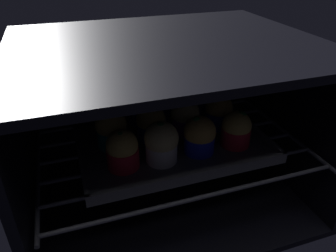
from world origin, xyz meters
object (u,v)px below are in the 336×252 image
at_px(muffin_row1_col0, 111,128).
at_px(muffin_row2_col3, 202,98).
at_px(muffin_row2_col0, 107,112).
at_px(muffin_row0_col2, 200,136).
at_px(muffin_row2_col2, 173,104).
at_px(muffin_row2_col1, 141,108).
at_px(muffin_row0_col0, 122,150).
at_px(muffin_row1_col3, 219,111).
at_px(baking_tray, 168,137).
at_px(muffin_row1_col1, 151,123).
at_px(muffin_row0_col1, 161,143).
at_px(muffin_row0_col3, 236,129).
at_px(muffin_row1_col2, 185,117).

distance_m(muffin_row1_col0, muffin_row2_col3, 0.25).
xyz_separation_m(muffin_row2_col0, muffin_row2_col3, (0.23, 0.00, -0.00)).
height_order(muffin_row0_col2, muffin_row2_col2, muffin_row0_col2).
distance_m(muffin_row2_col1, muffin_row2_col2, 0.08).
bearing_deg(muffin_row0_col0, muffin_row2_col3, 34.56).
xyz_separation_m(muffin_row1_col0, muffin_row2_col0, (0.00, 0.08, -0.00)).
xyz_separation_m(muffin_row0_col0, muffin_row2_col2, (0.15, 0.16, -0.00)).
distance_m(muffin_row1_col3, muffin_row2_col3, 0.08).
distance_m(muffin_row1_col0, muffin_row2_col0, 0.08).
bearing_deg(baking_tray, muffin_row1_col1, 175.78).
relative_size(muffin_row0_col1, muffin_row1_col3, 1.02).
bearing_deg(muffin_row0_col3, muffin_row1_col1, 153.05).
bearing_deg(muffin_row0_col2, muffin_row0_col1, -176.37).
distance_m(muffin_row0_col1, muffin_row2_col3, 0.22).
relative_size(muffin_row1_col0, muffin_row2_col1, 1.05).
height_order(muffin_row1_col0, muffin_row1_col1, muffin_row1_col0).
xyz_separation_m(muffin_row1_col2, muffin_row2_col2, (-0.00, 0.08, -0.00)).
relative_size(muffin_row0_col1, muffin_row1_col1, 1.06).
relative_size(muffin_row0_col2, muffin_row0_col3, 1.05).
xyz_separation_m(muffin_row1_col1, muffin_row2_col2, (0.08, 0.08, -0.00)).
xyz_separation_m(baking_tray, muffin_row0_col0, (-0.11, -0.08, 0.04)).
bearing_deg(muffin_row2_col1, muffin_row1_col1, -88.72).
height_order(muffin_row0_col3, muffin_row1_col3, muffin_row1_col3).
xyz_separation_m(baking_tray, muffin_row1_col1, (-0.04, 0.00, 0.04)).
xyz_separation_m(muffin_row0_col0, muffin_row2_col1, (0.08, 0.16, -0.00)).
xyz_separation_m(baking_tray, muffin_row2_col3, (0.11, 0.08, 0.04)).
bearing_deg(muffin_row1_col3, muffin_row1_col1, -179.95).
bearing_deg(baking_tray, muffin_row0_col2, -63.19).
distance_m(baking_tray, muffin_row2_col3, 0.15).
distance_m(baking_tray, muffin_row2_col1, 0.10).
relative_size(muffin_row0_col3, muffin_row2_col2, 1.02).
bearing_deg(muffin_row1_col0, muffin_row2_col2, 25.75).
distance_m(muffin_row1_col3, muffin_row2_col1, 0.18).
bearing_deg(muffin_row0_col1, muffin_row1_col1, 86.93).
height_order(muffin_row1_col3, muffin_row2_col0, muffin_row1_col3).
bearing_deg(muffin_row2_col2, muffin_row2_col3, 1.47).
distance_m(muffin_row0_col3, muffin_row2_col3, 0.16).
relative_size(muffin_row0_col0, muffin_row2_col2, 1.04).
relative_size(muffin_row0_col2, muffin_row2_col1, 1.02).
bearing_deg(muffin_row1_col2, muffin_row0_col1, -133.63).
bearing_deg(muffin_row2_col1, muffin_row2_col0, -179.12).
height_order(muffin_row0_col1, muffin_row0_col2, muffin_row0_col1).
height_order(muffin_row1_col3, muffin_row2_col3, muffin_row1_col3).
bearing_deg(muffin_row2_col0, muffin_row0_col2, -44.86).
height_order(muffin_row0_col1, muffin_row2_col0, muffin_row0_col1).
bearing_deg(muffin_row1_col0, muffin_row1_col3, 0.46).
height_order(muffin_row0_col2, muffin_row2_col1, muffin_row0_col2).
bearing_deg(muffin_row0_col2, muffin_row0_col0, -179.73).
distance_m(baking_tray, muffin_row2_col0, 0.15).
distance_m(muffin_row1_col1, muffin_row1_col2, 0.08).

